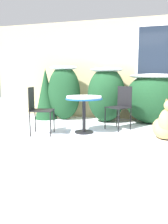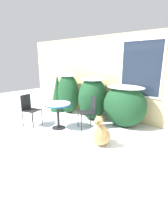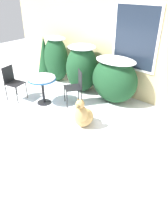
{
  "view_description": "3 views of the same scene",
  "coord_description": "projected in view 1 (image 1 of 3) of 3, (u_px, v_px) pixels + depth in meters",
  "views": [
    {
      "loc": [
        0.43,
        -4.05,
        1.09
      ],
      "look_at": [
        -0.7,
        0.27,
        0.44
      ],
      "focal_mm": 35.0,
      "sensor_mm": 36.0,
      "label": 1
    },
    {
      "loc": [
        2.95,
        -3.02,
        1.88
      ],
      "look_at": [
        0.0,
        0.6,
        0.55
      ],
      "focal_mm": 28.0,
      "sensor_mm": 36.0,
      "label": 2
    },
    {
      "loc": [
        3.72,
        -3.11,
        2.93
      ],
      "look_at": [
        0.87,
        0.18,
        0.34
      ],
      "focal_mm": 35.0,
      "sensor_mm": 36.0,
      "label": 3
    }
  ],
  "objects": [
    {
      "name": "dog",
      "position": [
        165.0,
        125.0,
        4.0
      ],
      "size": [
        0.54,
        0.75,
        0.77
      ],
      "rotation": [
        0.0,
        0.0,
        0.26
      ],
      "color": "tan",
      "rests_on": "ground_plane"
    },
    {
      "name": "shrub_right",
      "position": [
        152.0,
        97.0,
        5.44
      ],
      "size": [
        1.34,
        0.95,
        1.25
      ],
      "color": "#194223",
      "rests_on": "ground_plane"
    },
    {
      "name": "patio_chair_far_side",
      "position": [
        38.0,
        108.0,
        4.36
      ],
      "size": [
        0.52,
        0.52,
        0.95
      ],
      "rotation": [
        0.0,
        0.0,
        1.8
      ],
      "color": "black",
      "rests_on": "ground_plane"
    },
    {
      "name": "evergreen_bush",
      "position": [
        46.0,
        94.0,
        6.12
      ],
      "size": [
        0.62,
        0.62,
        1.42
      ],
      "color": "#194223",
      "rests_on": "ground_plane"
    },
    {
      "name": "ground_plane",
      "position": [
        116.0,
        138.0,
        4.14
      ],
      "size": [
        16.0,
        16.0,
        0.0
      ],
      "primitive_type": "plane",
      "color": "white"
    },
    {
      "name": "shrub_left",
      "position": [
        64.0,
        91.0,
        6.03
      ],
      "size": [
        0.91,
        0.66,
        1.48
      ],
      "color": "#194223",
      "rests_on": "ground_plane"
    },
    {
      "name": "shrub_middle",
      "position": [
        106.0,
        93.0,
        5.69
      ],
      "size": [
        0.98,
        0.93,
        1.41
      ],
      "color": "#194223",
      "rests_on": "ground_plane"
    },
    {
      "name": "house_wall",
      "position": [
        128.0,
        69.0,
        6.02
      ],
      "size": [
        8.0,
        0.1,
        2.74
      ],
      "color": "#D1BC84",
      "rests_on": "ground_plane"
    },
    {
      "name": "patio_chair_near_table",
      "position": [
        120.0,
        105.0,
        4.87
      ],
      "size": [
        0.61,
        0.61,
        0.95
      ],
      "rotation": [
        0.0,
        0.0,
        -0.61
      ],
      "color": "black",
      "rests_on": "ground_plane"
    },
    {
      "name": "patio_table",
      "position": [
        84.0,
        102.0,
        4.48
      ],
      "size": [
        0.75,
        0.75,
        0.77
      ],
      "color": "black",
      "rests_on": "ground_plane"
    }
  ]
}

